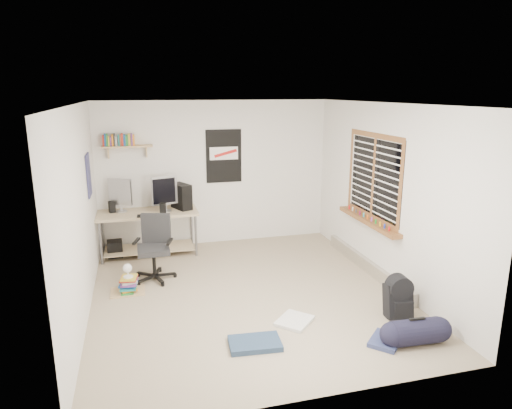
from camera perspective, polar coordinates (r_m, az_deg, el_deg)
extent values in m
cube|color=gray|center=(6.26, -1.20, -11.10)|extent=(4.00, 4.50, 0.01)
cube|color=white|center=(5.67, -1.34, 12.53)|extent=(4.00, 4.50, 0.01)
cube|color=silver|center=(8.00, -5.09, 3.89)|extent=(4.00, 0.01, 2.50)
cube|color=silver|center=(5.72, -21.17, -1.14)|extent=(0.01, 4.50, 2.50)
cube|color=silver|center=(6.59, 15.93, 1.19)|extent=(0.01, 4.50, 2.50)
cube|color=tan|center=(7.76, -13.25, -3.48)|extent=(1.72, 1.03, 0.73)
cube|color=#B7B8BD|center=(7.70, -16.55, 0.66)|extent=(0.39, 0.27, 0.43)
cube|color=#A3A3A8|center=(7.55, -11.32, 0.84)|extent=(0.43, 0.23, 0.46)
cube|color=black|center=(7.70, -9.32, 1.02)|extent=(0.34, 0.45, 0.42)
cube|color=black|center=(7.38, -13.15, -1.35)|extent=(0.39, 0.16, 0.02)
cube|color=black|center=(7.74, -17.56, -0.29)|extent=(0.12, 0.12, 0.19)
cube|color=black|center=(7.37, -11.56, -0.60)|extent=(0.11, 0.11, 0.19)
cube|color=black|center=(6.68, -12.72, -5.22)|extent=(0.77, 0.77, 0.94)
cube|color=tan|center=(7.70, -15.80, 7.01)|extent=(0.80, 0.22, 0.24)
cube|color=black|center=(7.95, -4.04, 6.05)|extent=(0.62, 0.03, 0.92)
cube|color=navy|center=(6.84, -20.20, 3.46)|extent=(0.02, 0.42, 0.60)
cube|color=brown|center=(6.78, 14.36, 3.37)|extent=(0.10, 1.50, 1.26)
cube|color=#B7B2A8|center=(7.15, 13.74, -7.40)|extent=(0.08, 2.50, 0.18)
cube|color=black|center=(5.86, 17.32, -11.40)|extent=(0.33, 0.28, 0.41)
cylinder|color=black|center=(5.36, 19.35, -14.80)|extent=(0.29, 0.29, 0.55)
cube|color=silver|center=(5.56, 4.83, -14.28)|extent=(0.54, 0.54, 0.04)
cube|color=#22354F|center=(5.10, -0.14, -16.97)|extent=(0.58, 0.40, 0.06)
cube|color=navy|center=(5.34, 15.86, -16.05)|extent=(0.48, 0.48, 0.05)
cube|color=brown|center=(6.48, -15.81, -9.27)|extent=(0.53, 0.46, 0.34)
cube|color=silver|center=(6.37, -15.77, -7.42)|extent=(0.21, 0.25, 0.22)
cube|color=black|center=(7.85, -17.21, -5.29)|extent=(0.25, 0.25, 0.27)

